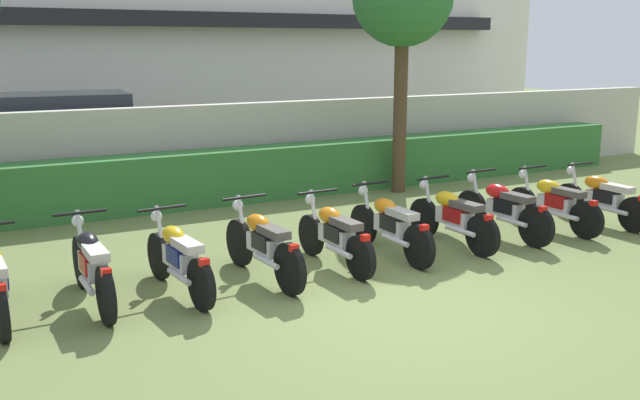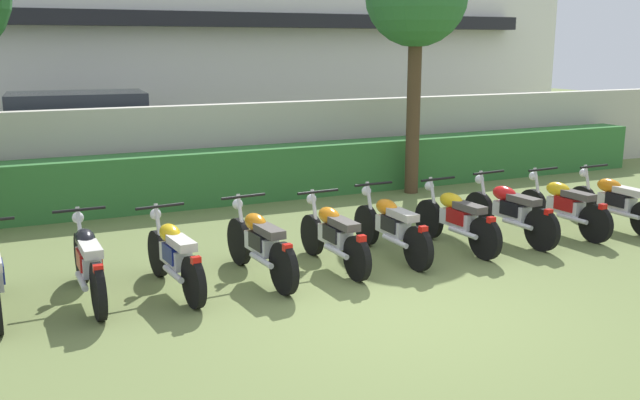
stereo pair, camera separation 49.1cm
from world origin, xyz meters
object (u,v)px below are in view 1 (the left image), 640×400
motorcycle_in_row_8 (503,208)px  motorcycle_in_row_2 (92,265)px  motorcycle_in_row_9 (554,202)px  motorcycle_in_row_4 (263,244)px  motorcycle_in_row_7 (453,216)px  parked_car (69,140)px  motorcycle_in_row_5 (335,235)px  motorcycle_in_row_6 (390,225)px  motorcycle_in_row_3 (178,257)px  motorcycle_in_row_10 (602,198)px

motorcycle_in_row_8 → motorcycle_in_row_2: bearing=85.9°
motorcycle_in_row_8 → motorcycle_in_row_9: 1.01m
motorcycle_in_row_8 → motorcycle_in_row_9: bearing=-96.0°
motorcycle_in_row_4 → motorcycle_in_row_7: 2.98m
motorcycle_in_row_2 → motorcycle_in_row_7: bearing=-91.4°
motorcycle_in_row_8 → motorcycle_in_row_9: motorcycle_in_row_8 is taller
parked_car → motorcycle_in_row_7: parked_car is taller
motorcycle_in_row_4 → motorcycle_in_row_5: motorcycle_in_row_4 is taller
motorcycle_in_row_5 → motorcycle_in_row_8: bearing=-90.6°
motorcycle_in_row_2 → motorcycle_in_row_6: bearing=-91.1°
motorcycle_in_row_2 → motorcycle_in_row_3: motorcycle_in_row_2 is taller
motorcycle_in_row_8 → motorcycle_in_row_5: bearing=87.4°
motorcycle_in_row_5 → motorcycle_in_row_10: motorcycle_in_row_5 is taller
motorcycle_in_row_6 → motorcycle_in_row_9: (3.04, -0.02, -0.00)m
motorcycle_in_row_4 → motorcycle_in_row_6: bearing=-91.5°
motorcycle_in_row_6 → motorcycle_in_row_4: bearing=91.8°
motorcycle_in_row_5 → motorcycle_in_row_8: (2.94, 0.09, 0.01)m
motorcycle_in_row_5 → motorcycle_in_row_6: motorcycle_in_row_6 is taller
parked_car → motorcycle_in_row_3: parked_car is taller
motorcycle_in_row_2 → motorcycle_in_row_8: bearing=-91.0°
motorcycle_in_row_3 → motorcycle_in_row_4: 1.07m
motorcycle_in_row_4 → motorcycle_in_row_2: bearing=82.6°
motorcycle_in_row_3 → motorcycle_in_row_6: same height
motorcycle_in_row_5 → motorcycle_in_row_8: 2.94m
motorcycle_in_row_4 → motorcycle_in_row_8: (3.96, 0.11, -0.00)m
motorcycle_in_row_7 → motorcycle_in_row_9: (1.99, 0.01, -0.01)m
motorcycle_in_row_7 → motorcycle_in_row_8: motorcycle_in_row_8 is taller
motorcycle_in_row_9 → motorcycle_in_row_7: bearing=86.8°
motorcycle_in_row_7 → motorcycle_in_row_8: size_ratio=0.95×
parked_car → motorcycle_in_row_6: size_ratio=2.41×
motorcycle_in_row_3 → motorcycle_in_row_5: size_ratio=1.03×
motorcycle_in_row_3 → motorcycle_in_row_9: bearing=-94.6°
motorcycle_in_row_5 → motorcycle_in_row_8: motorcycle_in_row_8 is taller
motorcycle_in_row_2 → motorcycle_in_row_9: (7.00, -0.02, -0.02)m
motorcycle_in_row_8 → motorcycle_in_row_6: bearing=86.1°
motorcycle_in_row_3 → motorcycle_in_row_5: motorcycle_in_row_3 is taller
motorcycle_in_row_2 → motorcycle_in_row_3: 0.96m
motorcycle_in_row_10 → motorcycle_in_row_7: bearing=85.9°
motorcycle_in_row_5 → motorcycle_in_row_9: motorcycle_in_row_9 is taller
motorcycle_in_row_4 → motorcycle_in_row_6: size_ratio=1.01×
parked_car → motorcycle_in_row_2: 7.37m
motorcycle_in_row_2 → motorcycle_in_row_8: motorcycle_in_row_2 is taller
motorcycle_in_row_10 → motorcycle_in_row_8: bearing=83.8°
motorcycle_in_row_3 → motorcycle_in_row_10: 7.00m
parked_car → motorcycle_in_row_10: bearing=-42.5°
motorcycle_in_row_3 → motorcycle_in_row_8: 5.03m
motorcycle_in_row_2 → motorcycle_in_row_4: same height
motorcycle_in_row_6 → motorcycle_in_row_8: size_ratio=1.00×
motorcycle_in_row_4 → motorcycle_in_row_8: bearing=-92.9°
motorcycle_in_row_8 → motorcycle_in_row_10: (1.97, -0.14, -0.01)m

